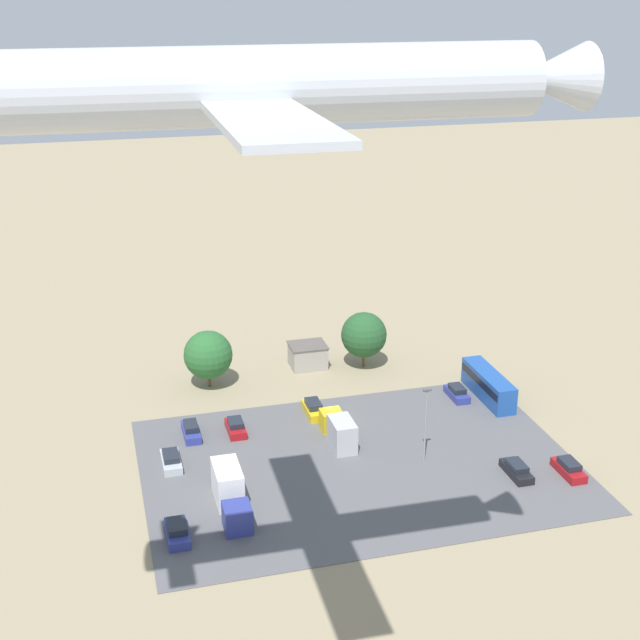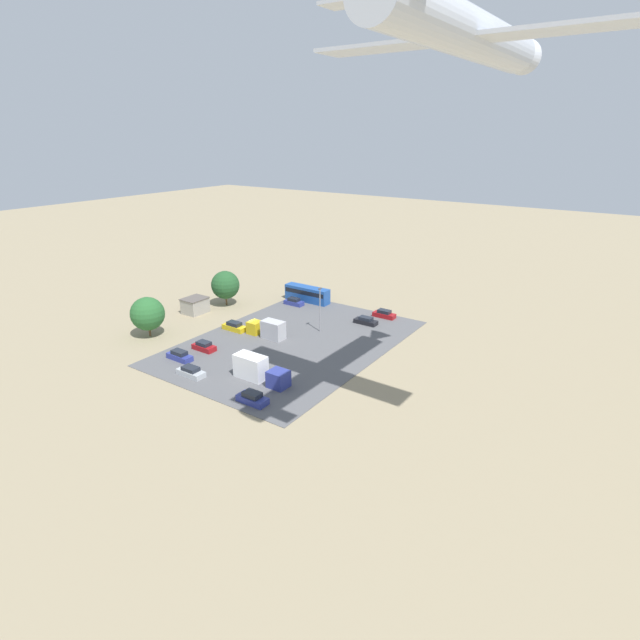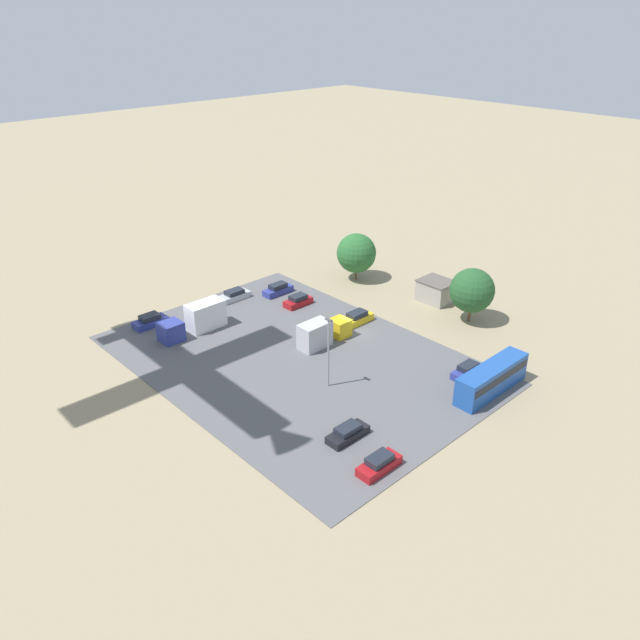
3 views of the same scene
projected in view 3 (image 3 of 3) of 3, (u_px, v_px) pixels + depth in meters
ground_plane at (353, 333)px, 81.10m from camera, size 400.00×400.00×0.00m
parking_lot_surface at (296, 359)px, 75.07m from camera, size 44.85×31.57×0.08m
shed_building at (436, 291)px, 89.39m from camera, size 4.78×4.10×3.13m
bus at (492, 378)px, 68.02m from camera, size 2.51×10.47×3.27m
parked_car_0 at (298, 301)px, 88.33m from camera, size 1.88×4.19×1.53m
parked_car_1 at (278, 290)px, 91.79m from camera, size 1.74×4.63×1.59m
parked_car_2 at (379, 464)px, 56.94m from camera, size 1.81×4.52×1.55m
parked_car_3 at (150, 321)px, 82.66m from camera, size 1.99×4.47×1.58m
parked_car_4 at (357, 318)px, 83.34m from camera, size 1.88×4.78×1.63m
parked_car_5 at (468, 371)px, 71.47m from camera, size 1.79×4.30×1.52m
parked_car_6 at (348, 433)px, 61.15m from camera, size 1.81×4.56×1.41m
parked_car_7 at (235, 295)px, 90.14m from camera, size 1.92×4.66×1.43m
parked_truck_0 at (196, 320)px, 80.84m from camera, size 2.55×9.16×3.59m
parked_truck_1 at (322, 333)px, 77.85m from camera, size 2.37×7.53×3.30m
tree_near_shed at (356, 253)px, 95.25m from camera, size 6.06×6.06×7.33m
tree_apron_mid at (472, 290)px, 82.33m from camera, size 5.95×5.95×7.47m
light_pole_lot_centre at (328, 350)px, 67.76m from camera, size 0.90×0.28×8.38m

